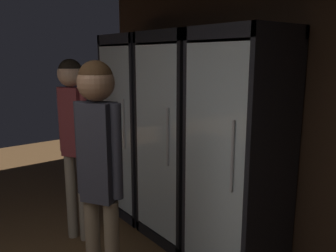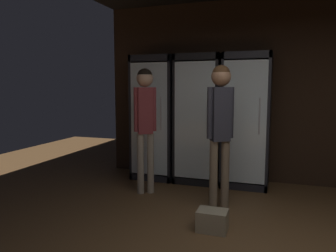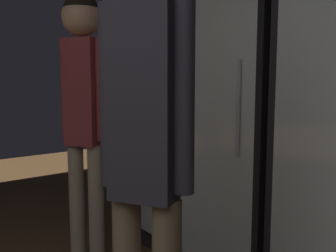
{
  "view_description": "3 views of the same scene",
  "coord_description": "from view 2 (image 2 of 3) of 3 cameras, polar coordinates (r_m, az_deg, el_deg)",
  "views": [
    {
      "loc": [
        1.05,
        0.66,
        1.75
      ],
      "look_at": [
        -1.58,
        2.69,
        1.07
      ],
      "focal_mm": 37.16,
      "sensor_mm": 36.0,
      "label": 1
    },
    {
      "loc": [
        -0.23,
        -2.14,
        1.46
      ],
      "look_at": [
        -1.78,
        2.37,
        0.89
      ],
      "focal_mm": 34.47,
      "sensor_mm": 36.0,
      "label": 2
    },
    {
      "loc": [
        0.12,
        0.93,
        1.22
      ],
      "look_at": [
        -2.04,
        2.58,
        0.89
      ],
      "focal_mm": 39.93,
      "sensor_mm": 36.0,
      "label": 3
    }
  ],
  "objects": [
    {
      "name": "shopper_far",
      "position": [
        3.81,
        9.24,
        1.5
      ],
      "size": [
        0.29,
        0.23,
        1.72
      ],
      "color": "#72604C",
      "rests_on": "ground"
    },
    {
      "name": "wine_crate_floor",
      "position": [
        3.47,
        7.85,
        -16.22
      ],
      "size": [
        0.31,
        0.23,
        0.22
      ],
      "primitive_type": "cube",
      "color": "gray",
      "rests_on": "ground"
    },
    {
      "name": "cooler_left",
      "position": [
        5.04,
        5.57,
        1.04
      ],
      "size": [
        0.68,
        0.6,
        1.96
      ],
      "color": "black",
      "rests_on": "ground"
    },
    {
      "name": "cooler_far_left",
      "position": [
        5.25,
        -2.05,
        1.27
      ],
      "size": [
        0.68,
        0.6,
        1.96
      ],
      "color": "black",
      "rests_on": "ground"
    },
    {
      "name": "shopper_near",
      "position": [
        4.38,
        -4.07,
        2.43
      ],
      "size": [
        0.27,
        0.23,
        1.72
      ],
      "color": "gray",
      "rests_on": "ground"
    },
    {
      "name": "wall_back",
      "position": [
        5.18,
        21.66,
        5.65
      ],
      "size": [
        6.0,
        0.06,
        2.8
      ],
      "primitive_type": "cube",
      "color": "black",
      "rests_on": "ground"
    },
    {
      "name": "cooler_center",
      "position": [
        4.92,
        13.71,
        0.68
      ],
      "size": [
        0.68,
        0.6,
        1.96
      ],
      "color": "black",
      "rests_on": "ground"
    }
  ]
}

